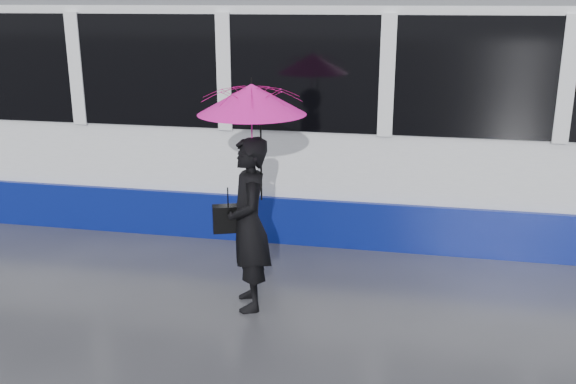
# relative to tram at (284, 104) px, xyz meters

# --- Properties ---
(ground) EXTENTS (90.00, 90.00, 0.00)m
(ground) POSITION_rel_tram_xyz_m (0.75, -2.50, -1.64)
(ground) COLOR #2C2C31
(ground) RESTS_ON ground
(rails) EXTENTS (34.00, 1.51, 0.02)m
(rails) POSITION_rel_tram_xyz_m (0.75, -0.00, -1.63)
(rails) COLOR #3F3D38
(rails) RESTS_ON ground
(tram) EXTENTS (26.00, 2.56, 3.35)m
(tram) POSITION_rel_tram_xyz_m (0.00, 0.00, 0.00)
(tram) COLOR white
(tram) RESTS_ON ground
(woman) EXTENTS (0.63, 0.76, 1.79)m
(woman) POSITION_rel_tram_xyz_m (0.27, -3.05, -0.74)
(woman) COLOR black
(woman) RESTS_ON ground
(umbrella) EXTENTS (1.35, 1.35, 1.21)m
(umbrella) POSITION_rel_tram_xyz_m (0.32, -3.05, 0.32)
(umbrella) COLOR #E61384
(umbrella) RESTS_ON ground
(handbag) EXTENTS (0.35, 0.24, 0.46)m
(handbag) POSITION_rel_tram_xyz_m (0.05, -3.03, -0.70)
(handbag) COLOR black
(handbag) RESTS_ON ground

